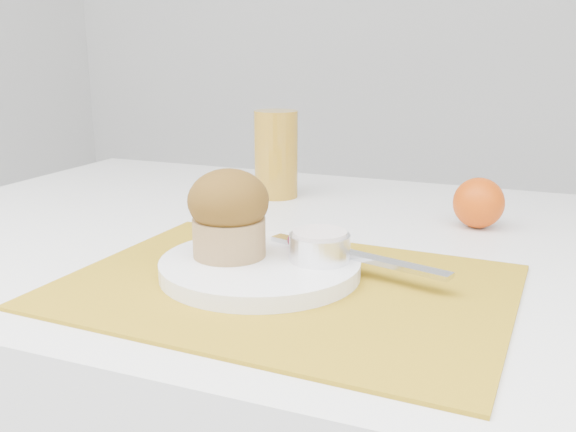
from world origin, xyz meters
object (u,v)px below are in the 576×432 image
at_px(plate, 260,267).
at_px(muffin, 229,213).
at_px(orange, 479,203).
at_px(juice_glass, 276,154).

relative_size(plate, muffin, 2.12).
height_order(plate, orange, orange).
bearing_deg(orange, plate, -123.43).
bearing_deg(muffin, juice_glass, 105.46).
xyz_separation_m(plate, juice_glass, (-0.14, 0.36, 0.06)).
bearing_deg(plate, orange, 56.57).
distance_m(orange, juice_glass, 0.34).
bearing_deg(juice_glass, orange, -11.30).
relative_size(plate, juice_glass, 1.52).
xyz_separation_m(plate, orange, (0.20, 0.30, 0.02)).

